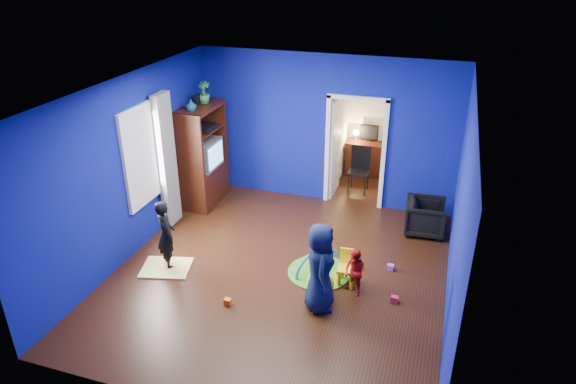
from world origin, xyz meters
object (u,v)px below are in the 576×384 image
(crt_tv, at_px, (205,154))
(kid_chair, at_px, (347,270))
(toddler_red, at_px, (355,272))
(child_black, at_px, (166,234))
(play_mat, at_px, (319,272))
(hopper_ball, at_px, (320,284))
(armchair, at_px, (425,217))
(vase, at_px, (191,105))
(child_navy, at_px, (320,268))
(study_desk, at_px, (367,158))
(folding_chair, at_px, (359,171))
(tv_armoire, at_px, (203,156))

(crt_tv, height_order, kid_chair, crt_tv)
(toddler_red, bearing_deg, child_black, -142.06)
(toddler_red, distance_m, play_mat, 0.79)
(toddler_red, relative_size, play_mat, 0.76)
(hopper_ball, bearing_deg, play_mat, 105.91)
(child_black, distance_m, kid_chair, 2.85)
(armchair, height_order, play_mat, armchair)
(crt_tv, bearing_deg, vase, -97.59)
(child_black, xyz_separation_m, kid_chair, (2.81, 0.37, -0.32))
(child_navy, xyz_separation_m, study_desk, (-0.19, 4.87, -0.28))
(toddler_red, distance_m, kid_chair, 0.28)
(vase, xyz_separation_m, folding_chair, (2.80, 1.67, -1.60))
(toddler_red, xyz_separation_m, hopper_ball, (-0.46, -0.20, -0.17))
(vase, relative_size, study_desk, 0.23)
(play_mat, distance_m, study_desk, 4.09)
(toddler_red, bearing_deg, study_desk, 132.31)
(vase, xyz_separation_m, kid_chair, (3.25, -1.59, -1.81))
(crt_tv, height_order, play_mat, crt_tv)
(tv_armoire, distance_m, folding_chair, 3.16)
(child_navy, xyz_separation_m, vase, (-3.00, 2.24, 1.40))
(hopper_ball, height_order, kid_chair, kid_chair)
(kid_chair, bearing_deg, armchair, 57.01)
(vase, height_order, folding_chair, vase)
(child_black, xyz_separation_m, play_mat, (2.34, 0.52, -0.56))
(child_black, height_order, study_desk, child_black)
(toddler_red, bearing_deg, tv_armoire, -176.94)
(kid_chair, bearing_deg, folding_chair, 91.92)
(toddler_red, height_order, kid_chair, toddler_red)
(child_navy, relative_size, hopper_ball, 3.25)
(toddler_red, bearing_deg, folding_chair, 134.42)
(child_black, relative_size, tv_armoire, 0.58)
(hopper_ball, bearing_deg, vase, 145.99)
(hopper_ball, bearing_deg, armchair, 60.97)
(armchair, xyz_separation_m, folding_chair, (-1.44, 1.31, 0.15))
(toddler_red, bearing_deg, armchair, 103.12)
(play_mat, bearing_deg, hopper_ball, -74.09)
(crt_tv, bearing_deg, child_navy, -40.65)
(child_navy, height_order, kid_chair, child_navy)
(child_navy, xyz_separation_m, play_mat, (-0.21, 0.79, -0.65))
(child_black, relative_size, child_navy, 0.87)
(armchair, distance_m, crt_tv, 4.27)
(hopper_ball, bearing_deg, toddler_red, 23.58)
(study_desk, bearing_deg, armchair, -57.57)
(study_desk, relative_size, folding_chair, 0.96)
(vase, bearing_deg, tv_armoire, 90.00)
(armchair, relative_size, study_desk, 0.78)
(crt_tv, xyz_separation_m, play_mat, (2.75, -1.74, -1.01))
(play_mat, distance_m, folding_chair, 3.15)
(child_black, bearing_deg, folding_chair, -78.34)
(study_desk, xyz_separation_m, folding_chair, (0.00, -0.96, 0.09))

